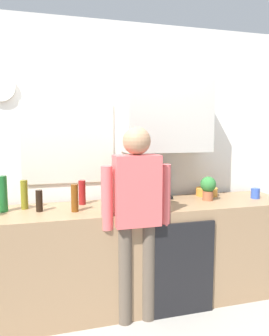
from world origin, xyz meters
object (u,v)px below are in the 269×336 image
coffee_maker (159,183)px  mixing_bowl (207,192)px  bottle_dark_sauce (39,201)px  cup_blue_mug (255,193)px  person_at_sink (137,209)px  bottle_olive_oil (24,195)px  potted_plant (208,187)px  bottle_green_wine (3,194)px  bottle_clear_soda (119,193)px  bottle_red_vinegar (82,192)px  bottle_amber_beer (75,198)px

coffee_maker → mixing_bowl: 0.52m
bottle_dark_sauce → cup_blue_mug: size_ratio=1.80×
coffee_maker → person_at_sink: person_at_sink is taller
bottle_olive_oil → potted_plant: size_ratio=1.09×
mixing_bowl → cup_blue_mug: bearing=-31.8°
coffee_maker → potted_plant: bearing=-31.0°
potted_plant → bottle_green_wine: bearing=178.1°
bottle_clear_soda → bottle_red_vinegar: bottle_clear_soda is taller
bottle_green_wine → mixing_bowl: (1.93, 0.14, -0.11)m
bottle_clear_soda → bottle_olive_oil: 0.81m
bottle_green_wine → mixing_bowl: 1.94m
cup_blue_mug → mixing_bowl: 0.47m
bottle_clear_soda → bottle_dark_sauce: (-0.65, 0.11, -0.05)m
bottle_dark_sauce → potted_plant: (1.55, 0.01, 0.04)m
potted_plant → person_at_sink: person_at_sink is taller
bottle_green_wine → bottle_olive_oil: (0.16, 0.05, -0.02)m
bottle_olive_oil → mixing_bowl: size_ratio=1.14×
bottle_clear_soda → bottle_olive_oil: bottle_clear_soda is taller
coffee_maker → bottle_amber_beer: (-0.86, -0.34, -0.03)m
cup_blue_mug → potted_plant: bearing=174.4°
bottle_amber_beer → bottle_green_wine: size_ratio=0.77×
bottle_amber_beer → bottle_red_vinegar: 0.26m
bottle_olive_oil → potted_plant: bottle_olive_oil is taller
coffee_maker → cup_blue_mug: 0.95m
bottle_red_vinegar → person_at_sink: (0.38, -0.47, -0.06)m
mixing_bowl → bottle_dark_sauce: bearing=-172.7°
bottle_amber_beer → coffee_maker: bearing=21.5°
mixing_bowl → person_at_sink: bearing=-150.0°
coffee_maker → bottle_green_wine: 1.44m
bottle_amber_beer → bottle_dark_sauce: size_ratio=1.28×
bottle_green_wine → potted_plant: bottle_green_wine is taller
bottle_amber_beer → bottle_green_wine: bearing=164.9°
bottle_clear_soda → bottle_green_wine: bearing=169.0°
bottle_amber_beer → mixing_bowl: bearing=12.1°
bottle_amber_beer → bottle_red_vinegar: bearing=70.4°
bottle_olive_oil → potted_plant: 1.68m
bottle_amber_beer → bottle_dark_sauce: bottle_amber_beer is taller
bottle_red_vinegar → potted_plant: bearing=-7.3°
bottle_olive_oil → cup_blue_mug: (2.17, -0.16, -0.08)m
bottle_amber_beer → bottle_dark_sauce: bearing=163.9°
bottle_red_vinegar → cup_blue_mug: size_ratio=2.20×
coffee_maker → bottle_dark_sauce: (-1.14, -0.26, -0.06)m
bottle_amber_beer → bottle_olive_oil: (-0.41, 0.20, 0.01)m
bottle_amber_beer → mixing_bowl: bottle_amber_beer is taller
bottle_olive_oil → coffee_maker: bearing=6.1°
bottle_dark_sauce → bottle_olive_oil: 0.18m
bottle_green_wine → mixing_bowl: size_ratio=1.36×
cup_blue_mug → potted_plant: (-0.49, 0.05, 0.08)m
bottle_amber_beer → bottle_dark_sauce: 0.30m
cup_blue_mug → person_at_sink: person_at_sink is taller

